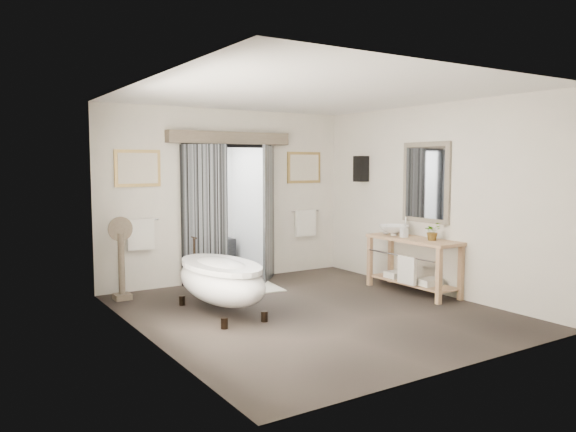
# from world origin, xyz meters

# --- Properties ---
(ground_plane) EXTENTS (5.00, 5.00, 0.00)m
(ground_plane) POSITION_xyz_m (0.00, 0.00, 0.00)
(ground_plane) COLOR #423831
(room_shell) EXTENTS (4.52, 5.02, 2.91)m
(room_shell) POSITION_xyz_m (-0.04, -0.13, 1.86)
(room_shell) COLOR beige
(room_shell) RESTS_ON ground_plane
(shower_room) EXTENTS (2.22, 2.01, 2.51)m
(shower_room) POSITION_xyz_m (0.00, 3.99, 0.91)
(shower_room) COLOR black
(shower_room) RESTS_ON ground_plane
(back_wall_dressing) EXTENTS (3.82, 0.71, 2.52)m
(back_wall_dressing) POSITION_xyz_m (0.00, 2.32, 1.56)
(back_wall_dressing) COLOR black
(back_wall_dressing) RESTS_ON ground_plane
(clawfoot_tub) EXTENTS (0.85, 1.90, 0.93)m
(clawfoot_tub) POSITION_xyz_m (-1.06, 0.60, 0.45)
(clawfoot_tub) COLOR black
(clawfoot_tub) RESTS_ON ground_plane
(vanity) EXTENTS (0.57, 1.60, 0.85)m
(vanity) POSITION_xyz_m (1.95, 0.09, 0.51)
(vanity) COLOR tan
(vanity) RESTS_ON ground_plane
(pedestal_mirror) EXTENTS (0.36, 0.23, 1.22)m
(pedestal_mirror) POSITION_xyz_m (-1.96, 2.07, 0.53)
(pedestal_mirror) COLOR #6A5D4B
(pedestal_mirror) RESTS_ON ground_plane
(rug) EXTENTS (1.29, 0.95, 0.01)m
(rug) POSITION_xyz_m (-0.17, 1.68, 0.01)
(rug) COLOR beige
(rug) RESTS_ON ground_plane
(slippers) EXTENTS (0.39, 0.29, 0.05)m
(slippers) POSITION_xyz_m (-0.26, 1.70, 0.04)
(slippers) COLOR silver
(slippers) RESTS_ON rug
(basin) EXTENTS (0.63, 0.63, 0.16)m
(basin) POSITION_xyz_m (1.95, 0.50, 0.93)
(basin) COLOR white
(basin) RESTS_ON vanity
(plant) EXTENTS (0.25, 0.21, 0.27)m
(plant) POSITION_xyz_m (2.01, -0.25, 0.99)
(plant) COLOR gray
(plant) RESTS_ON vanity
(soap_bottle_a) EXTENTS (0.11, 0.11, 0.21)m
(soap_bottle_a) POSITION_xyz_m (1.90, 0.22, 0.96)
(soap_bottle_a) COLOR gray
(soap_bottle_a) RESTS_ON vanity
(soap_bottle_b) EXTENTS (0.16, 0.16, 0.16)m
(soap_bottle_b) POSITION_xyz_m (1.94, 0.68, 0.93)
(soap_bottle_b) COLOR gray
(soap_bottle_b) RESTS_ON vanity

